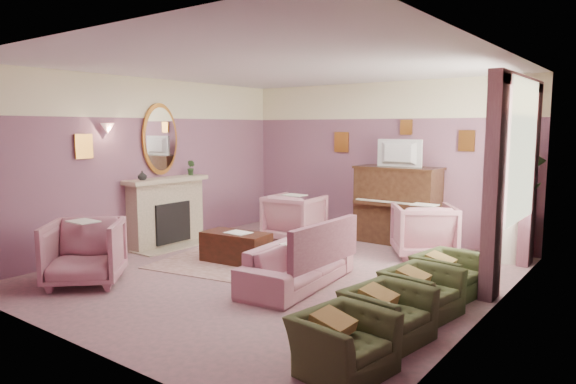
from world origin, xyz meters
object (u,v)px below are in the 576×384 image
Objects in this scene: floral_armchair_left at (295,215)px; olive_chair_c at (422,284)px; sofa at (298,256)px; floral_armchair_right at (424,228)px; piano at (397,206)px; side_table at (505,237)px; olive_chair_b at (388,306)px; television at (398,151)px; olive_chair_d at (448,268)px; coffee_table at (236,247)px; floral_armchair_front at (84,249)px; olive_chair_a at (343,334)px.

floral_armchair_left reaches higher than olive_chair_c.
floral_armchair_right is (0.72, 2.34, 0.08)m from sofa.
side_table is (1.81, -0.11, -0.30)m from piano.
floral_armchair_left is at bearing 137.54° from olive_chair_b.
television reaches higher than side_table.
olive_chair_d is at bearing 90.00° from olive_chair_b.
floral_armchair_right reaches higher than olive_chair_b.
television is at bearing 127.91° from olive_chair_d.
olive_chair_c is at bearing -90.00° from olive_chair_d.
television is 2.09m from floral_armchair_left.
side_table is at bearing 58.21° from sofa.
coffee_table is 1.09× the size of floral_armchair_front.
olive_chair_b is 1.10× the size of side_table.
piano is 1.79m from floral_armchair_left.
olive_chair_a and olive_chair_d have the same top height.
piano is at bearing 138.75° from floral_armchair_right.
side_table is at bearing -2.05° from television.
floral_armchair_left is (-0.15, 1.70, 0.23)m from coffee_table.
sofa is 2.36m from olive_chair_a.
floral_armchair_right is at bearing 111.56° from olive_chair_c.
olive_chair_b is at bearing -90.00° from olive_chair_d.
olive_chair_d is at bearing 90.00° from olive_chair_a.
television reaches higher than piano.
olive_chair_d is (0.00, 1.64, 0.00)m from olive_chair_b.
piano is at bearing 90.54° from sofa.
sofa is (0.03, -2.99, -0.27)m from piano.
floral_armchair_left is at bearing -166.42° from side_table.
piano is 3.49m from olive_chair_c.
olive_chair_b is (1.69, -3.81, -1.27)m from television.
olive_chair_a is at bearing -49.49° from floral_armchair_left.
olive_chair_b is (3.06, -1.23, 0.11)m from coffee_table.
floral_armchair_left is (-1.52, -0.92, -0.19)m from piano.
olive_chair_a is 4.56m from side_table.
olive_chair_d is at bearing -52.09° from television.
floral_armchair_front is at bearing -169.53° from olive_chair_b.
olive_chair_a is 1.10× the size of side_table.
piano is 2.99m from coffee_table.
floral_armchair_front is (-0.82, -1.95, 0.23)m from coffee_table.
olive_chair_a is at bearing -91.57° from side_table.
olive_chair_a is 1.00× the size of olive_chair_b.
floral_armchair_front is 3.88m from olive_chair_a.
piano is at bearing 64.46° from floral_armchair_front.
olive_chair_c is at bearing 21.63° from floral_armchair_front.
olive_chair_a is 2.46m from olive_chair_d.
television is at bearing 177.95° from side_table.
coffee_table is at bearing 67.25° from floral_armchair_front.
olive_chair_a is at bearing -69.96° from television.
coffee_table is at bearing 165.13° from sofa.
floral_armchair_front is (-2.93, -3.92, 0.00)m from floral_armchair_right.
olive_chair_b is (0.00, 0.82, 0.00)m from olive_chair_a.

